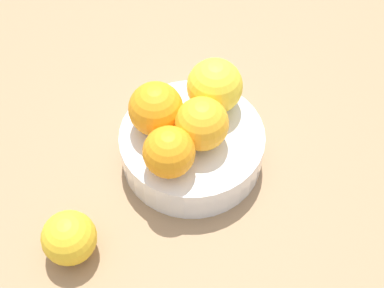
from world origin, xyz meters
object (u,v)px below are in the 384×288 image
(orange_in_bowl_0, at_px, (202,124))
(orange_loose_0, at_px, (69,238))
(orange_in_bowl_1, at_px, (157,106))
(orange_in_bowl_2, at_px, (215,86))
(fruit_bowl, at_px, (192,147))
(orange_in_bowl_3, at_px, (169,152))

(orange_in_bowl_0, xyz_separation_m, orange_loose_0, (-0.11, -0.16, -0.05))
(orange_loose_0, bearing_deg, orange_in_bowl_1, 73.92)
(orange_in_bowl_2, bearing_deg, orange_loose_0, -116.05)
(fruit_bowl, relative_size, orange_in_bowl_1, 2.72)
(orange_in_bowl_3, height_order, orange_loose_0, orange_in_bowl_3)
(orange_in_bowl_1, bearing_deg, fruit_bowl, -5.57)
(orange_in_bowl_0, relative_size, orange_loose_0, 1.04)
(fruit_bowl, xyz_separation_m, orange_in_bowl_2, (0.01, 0.05, 0.06))
(orange_in_bowl_1, height_order, orange_loose_0, orange_in_bowl_1)
(orange_in_bowl_3, bearing_deg, orange_in_bowl_0, 62.98)
(orange_in_bowl_0, distance_m, orange_loose_0, 0.20)
(orange_in_bowl_0, distance_m, orange_in_bowl_3, 0.05)
(fruit_bowl, height_order, orange_in_bowl_2, orange_in_bowl_2)
(orange_in_bowl_3, bearing_deg, orange_loose_0, -126.77)
(orange_in_bowl_0, distance_m, orange_in_bowl_1, 0.06)
(orange_in_bowl_2, height_order, orange_loose_0, orange_in_bowl_2)
(orange_in_bowl_0, height_order, orange_in_bowl_2, orange_in_bowl_2)
(orange_in_bowl_3, bearing_deg, orange_in_bowl_1, 120.46)
(orange_in_bowl_2, bearing_deg, orange_in_bowl_0, -89.42)
(orange_in_bowl_2, xyz_separation_m, orange_in_bowl_3, (-0.02, -0.11, -0.00))
(orange_in_bowl_1, relative_size, orange_loose_0, 1.07)
(orange_in_bowl_3, bearing_deg, orange_in_bowl_2, 77.44)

